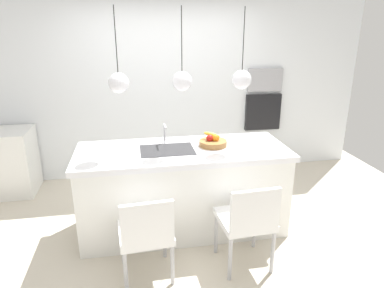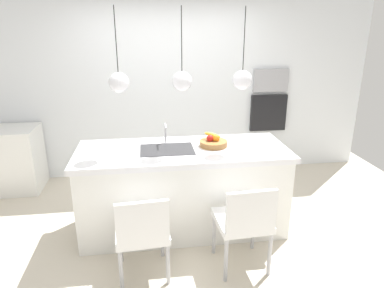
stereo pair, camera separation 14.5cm
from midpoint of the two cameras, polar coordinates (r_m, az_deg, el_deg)
name	(u,v)px [view 1 (the left image)]	position (r m, az deg, el deg)	size (l,w,h in m)	color
floor	(183,226)	(4.04, -2.49, -13.47)	(6.60, 6.60, 0.00)	beige
back_wall	(166,89)	(5.13, -5.23, 9.11)	(6.00, 0.10, 2.60)	white
kitchen_island	(183,189)	(3.81, -2.59, -7.46)	(2.23, 0.88, 0.94)	white
sink_basin	(167,150)	(3.61, -5.29, -1.06)	(0.56, 0.40, 0.02)	#2D2D30
faucet	(165,131)	(3.77, -5.64, 2.14)	(0.02, 0.17, 0.22)	silver
fruit_bowl	(213,142)	(3.72, 2.37, 0.33)	(0.30, 0.30, 0.15)	#9E6B38
microwave	(265,80)	(5.39, 11.22, 10.41)	(0.54, 0.08, 0.34)	#9E9EA3
oven	(263,112)	(5.48, 10.89, 5.24)	(0.56, 0.08, 0.56)	black
chair_near	(146,232)	(3.10, -8.99, -14.26)	(0.49, 0.49, 0.84)	white
chair_middle	(247,219)	(3.21, 7.86, -12.25)	(0.50, 0.50, 0.87)	white
pendant_light_left	(119,83)	(3.43, -13.27, 9.85)	(0.20, 0.20, 0.80)	silver
pendant_light_center	(182,81)	(3.46, -2.88, 10.37)	(0.20, 0.20, 0.80)	silver
pendant_light_right	(242,80)	(3.58, 7.08, 10.56)	(0.20, 0.20, 0.80)	silver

